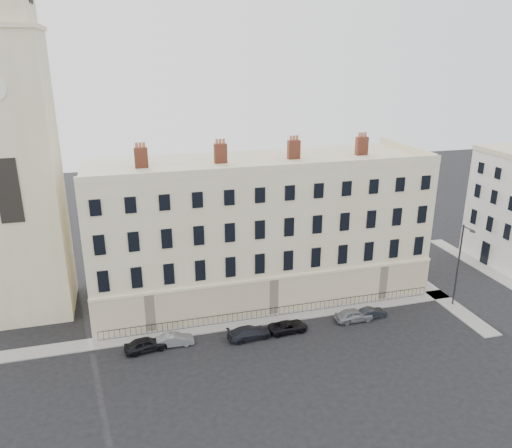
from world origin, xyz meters
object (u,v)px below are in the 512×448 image
(car_d, at_px, (288,327))
(streetlamp, at_px, (459,262))
(car_c, at_px, (249,333))
(car_f, at_px, (371,313))
(car_a, at_px, (146,344))
(car_e, at_px, (354,315))
(car_b, at_px, (175,340))

(car_d, distance_m, streetlamp, 19.44)
(car_c, xyz_separation_m, car_d, (3.98, 0.20, -0.08))
(car_f, relative_size, streetlamp, 0.36)
(car_a, bearing_deg, car_f, -99.17)
(car_c, relative_size, streetlamp, 0.46)
(car_e, bearing_deg, car_b, 88.53)
(car_a, distance_m, car_d, 13.61)
(car_f, bearing_deg, streetlamp, -95.68)
(car_b, distance_m, car_f, 20.00)
(car_a, xyz_separation_m, car_c, (9.62, -0.57, -0.04))
(car_a, xyz_separation_m, car_b, (2.65, 0.20, -0.09))
(car_c, bearing_deg, car_f, -92.63)
(car_f, bearing_deg, car_a, 83.81)
(car_b, height_order, car_d, car_b)
(car_d, distance_m, car_f, 9.05)
(car_a, height_order, car_e, car_e)
(car_a, relative_size, car_c, 0.91)
(car_b, bearing_deg, car_f, -88.87)
(car_d, bearing_deg, car_e, -91.99)
(car_e, bearing_deg, car_a, 89.24)
(car_c, bearing_deg, car_e, -92.64)
(car_e, xyz_separation_m, streetlamp, (11.82, 0.08, 4.42))
(car_f, bearing_deg, car_d, 85.53)
(car_e, xyz_separation_m, car_f, (1.98, 0.06, -0.12))
(car_d, bearing_deg, car_b, 83.89)
(car_a, relative_size, car_d, 1.00)
(car_a, relative_size, car_f, 1.18)
(streetlamp, bearing_deg, car_a, 173.15)
(car_c, bearing_deg, streetlamp, -93.36)
(car_a, xyz_separation_m, car_d, (13.60, -0.37, -0.12))
(car_f, bearing_deg, car_b, 83.20)
(car_b, relative_size, car_f, 1.06)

